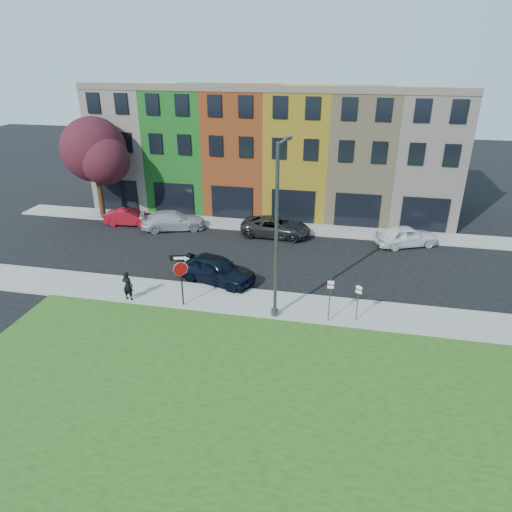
% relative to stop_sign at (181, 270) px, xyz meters
% --- Properties ---
extents(ground, '(120.00, 120.00, 0.00)m').
position_rel_stop_sign_xyz_m(ground, '(4.14, -1.94, -2.24)').
color(ground, black).
rests_on(ground, ground).
extents(sidewalk_near, '(40.00, 3.00, 0.12)m').
position_rel_stop_sign_xyz_m(sidewalk_near, '(6.14, 1.06, -2.18)').
color(sidewalk_near, gray).
rests_on(sidewalk_near, ground).
extents(sidewalk_far, '(40.00, 2.40, 0.12)m').
position_rel_stop_sign_xyz_m(sidewalk_far, '(1.14, 13.06, -2.18)').
color(sidewalk_far, gray).
rests_on(sidewalk_far, ground).
extents(grass_park, '(40.00, 16.00, 0.10)m').
position_rel_stop_sign_xyz_m(grass_park, '(12.14, -7.94, -2.19)').
color(grass_park, '#214A15').
rests_on(grass_park, ground).
extents(rowhouse_block, '(30.00, 10.12, 10.00)m').
position_rel_stop_sign_xyz_m(rowhouse_block, '(1.64, 19.25, 2.74)').
color(rowhouse_block, beige).
rests_on(rowhouse_block, ground).
extents(stop_sign, '(1.03, 0.29, 2.98)m').
position_rel_stop_sign_xyz_m(stop_sign, '(0.00, 0.00, 0.00)').
color(stop_sign, black).
rests_on(stop_sign, sidewalk_near).
extents(man, '(0.69, 0.51, 1.70)m').
position_rel_stop_sign_xyz_m(man, '(-3.16, -0.04, -1.28)').
color(man, black).
rests_on(man, sidewalk_near).
extents(sedan_near, '(4.70, 5.99, 1.66)m').
position_rel_stop_sign_xyz_m(sedan_near, '(0.94, 3.21, -1.41)').
color(sedan_near, black).
rests_on(sedan_near, ground).
extents(parked_car_red, '(2.02, 4.15, 1.29)m').
position_rel_stop_sign_xyz_m(parked_car_red, '(-8.61, 11.35, -1.60)').
color(parked_car_red, maroon).
rests_on(parked_car_red, ground).
extents(parked_car_silver, '(5.15, 6.21, 1.43)m').
position_rel_stop_sign_xyz_m(parked_car_silver, '(-4.83, 11.14, -1.53)').
color(parked_car_silver, '#AAA9AE').
rests_on(parked_car_silver, ground).
extents(parked_car_dark, '(2.85, 5.39, 1.44)m').
position_rel_stop_sign_xyz_m(parked_car_dark, '(3.26, 11.32, -1.52)').
color(parked_car_dark, black).
rests_on(parked_car_dark, ground).
extents(parked_car_white, '(4.94, 5.66, 1.49)m').
position_rel_stop_sign_xyz_m(parked_car_white, '(12.66, 11.32, -1.50)').
color(parked_car_white, white).
rests_on(parked_car_white, ground).
extents(street_lamp, '(0.54, 2.58, 8.95)m').
position_rel_stop_sign_xyz_m(street_lamp, '(5.09, 0.17, 2.39)').
color(street_lamp, '#474A4D').
rests_on(street_lamp, sidewalk_near).
extents(parking_sign_a, '(0.32, 0.09, 2.44)m').
position_rel_stop_sign_xyz_m(parking_sign_a, '(7.85, -0.05, -0.62)').
color(parking_sign_a, '#474A4D').
rests_on(parking_sign_a, sidewalk_near).
extents(parking_sign_b, '(0.30, 0.16, 2.07)m').
position_rel_stop_sign_xyz_m(parking_sign_b, '(9.25, 0.31, -0.82)').
color(parking_sign_b, '#474A4D').
rests_on(parking_sign_b, sidewalk_near).
extents(tree_purple, '(6.03, 5.28, 8.12)m').
position_rel_stop_sign_xyz_m(tree_purple, '(-11.34, 12.31, 3.35)').
color(tree_purple, black).
rests_on(tree_purple, sidewalk_far).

